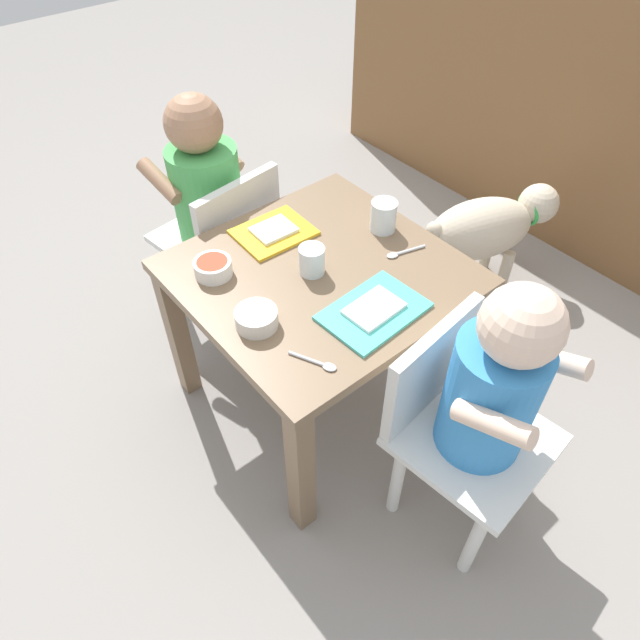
# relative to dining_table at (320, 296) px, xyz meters

# --- Properties ---
(ground_plane) EXTENTS (7.00, 7.00, 0.00)m
(ground_plane) POSITION_rel_dining_table_xyz_m (0.00, 0.00, -0.37)
(ground_plane) COLOR gray
(kitchen_cabinet_back) EXTENTS (2.12, 0.34, 0.87)m
(kitchen_cabinet_back) POSITION_rel_dining_table_xyz_m (0.00, 1.23, 0.06)
(kitchen_cabinet_back) COLOR brown
(kitchen_cabinet_back) RESTS_ON ground
(dining_table) EXTENTS (0.56, 0.58, 0.45)m
(dining_table) POSITION_rel_dining_table_xyz_m (0.00, 0.00, 0.00)
(dining_table) COLOR #7A6047
(dining_table) RESTS_ON ground
(seated_child_left) EXTENTS (0.31, 0.31, 0.69)m
(seated_child_left) POSITION_rel_dining_table_xyz_m (-0.44, -0.01, 0.06)
(seated_child_left) COLOR silver
(seated_child_left) RESTS_ON ground
(seated_child_right) EXTENTS (0.31, 0.31, 0.69)m
(seated_child_right) POSITION_rel_dining_table_xyz_m (0.44, 0.03, 0.06)
(seated_child_right) COLOR silver
(seated_child_right) RESTS_ON ground
(dog) EXTENTS (0.29, 0.44, 0.33)m
(dog) POSITION_rel_dining_table_xyz_m (-0.03, 0.69, -0.15)
(dog) COLOR beige
(dog) RESTS_ON ground
(food_tray_left) EXTENTS (0.15, 0.18, 0.02)m
(food_tray_left) POSITION_rel_dining_table_xyz_m (-0.17, 0.00, 0.08)
(food_tray_left) COLOR gold
(food_tray_left) RESTS_ON dining_table
(food_tray_right) EXTENTS (0.16, 0.22, 0.02)m
(food_tray_right) POSITION_rel_dining_table_xyz_m (0.17, 0.00, 0.08)
(food_tray_right) COLOR #4CC6BC
(food_tray_right) RESTS_ON dining_table
(water_cup_left) EXTENTS (0.06, 0.06, 0.06)m
(water_cup_left) POSITION_rel_dining_table_xyz_m (-0.01, -0.02, 0.11)
(water_cup_left) COLOR white
(water_cup_left) RESTS_ON dining_table
(water_cup_right) EXTENTS (0.06, 0.06, 0.07)m
(water_cup_right) POSITION_rel_dining_table_xyz_m (-0.02, 0.21, 0.11)
(water_cup_right) COLOR white
(water_cup_right) RESTS_ON dining_table
(veggie_bowl_near) EXTENTS (0.08, 0.08, 0.04)m
(veggie_bowl_near) POSITION_rel_dining_table_xyz_m (-0.14, -0.19, 0.10)
(veggie_bowl_near) COLOR white
(veggie_bowl_near) RESTS_ON dining_table
(cereal_bowl_left_side) EXTENTS (0.09, 0.09, 0.04)m
(cereal_bowl_left_side) POSITION_rel_dining_table_xyz_m (0.05, -0.20, 0.10)
(cereal_bowl_left_side) COLOR silver
(cereal_bowl_left_side) RESTS_ON dining_table
(spoon_by_left_tray) EXTENTS (0.10, 0.05, 0.01)m
(spoon_by_left_tray) POSITION_rel_dining_table_xyz_m (0.20, -0.17, 0.08)
(spoon_by_left_tray) COLOR silver
(spoon_by_left_tray) RESTS_ON dining_table
(spoon_by_right_tray) EXTENTS (0.04, 0.10, 0.01)m
(spoon_by_right_tray) POSITION_rel_dining_table_xyz_m (0.07, 0.18, 0.08)
(spoon_by_right_tray) COLOR silver
(spoon_by_right_tray) RESTS_ON dining_table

